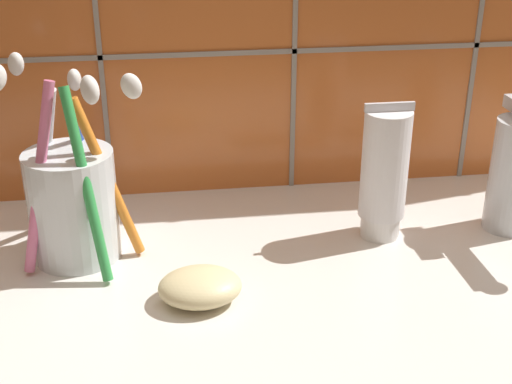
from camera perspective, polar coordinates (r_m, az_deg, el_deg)
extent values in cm
cube|color=silver|center=(63.09, 4.03, -7.28)|extent=(77.41, 37.56, 2.00)
cube|color=gray|center=(73.28, 1.57, 11.16)|extent=(87.41, 0.24, 0.50)
cube|color=gray|center=(71.50, -12.77, 14.62)|extent=(0.50, 0.24, 44.76)
cylinder|color=silver|center=(64.84, -14.41, -1.06)|extent=(7.80, 7.80, 9.98)
cylinder|color=orange|center=(62.99, -11.76, 1.08)|extent=(5.56, 1.68, 14.73)
ellipsoid|color=white|center=(59.60, -9.95, 8.34)|extent=(2.44, 1.62, 2.61)
cylinder|color=blue|center=(67.97, -13.70, 1.98)|extent=(1.38, 6.01, 13.17)
ellipsoid|color=white|center=(68.32, -14.33, 8.69)|extent=(1.49, 2.48, 2.67)
cylinder|color=white|center=(67.24, -16.47, 2.32)|extent=(4.46, 5.49, 15.16)
ellipsoid|color=white|center=(67.20, -18.66, 9.68)|extent=(2.45, 2.65, 2.64)
cylinder|color=pink|center=(62.11, -16.96, 0.99)|extent=(4.58, 3.51, 16.38)
cylinder|color=green|center=(60.30, -13.41, 0.49)|extent=(3.60, 5.39, 16.07)
ellipsoid|color=white|center=(54.82, -13.13, 8.06)|extent=(2.25, 2.61, 2.60)
cylinder|color=white|center=(68.93, 9.88, -2.57)|extent=(3.68, 3.68, 2.24)
cylinder|color=white|center=(66.29, 10.27, 2.20)|extent=(4.33, 4.33, 10.21)
cube|color=silver|center=(64.36, 10.65, 6.70)|extent=(4.55, 0.36, 0.80)
ellipsoid|color=beige|center=(58.34, -4.50, -7.57)|extent=(6.82, 5.56, 2.65)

